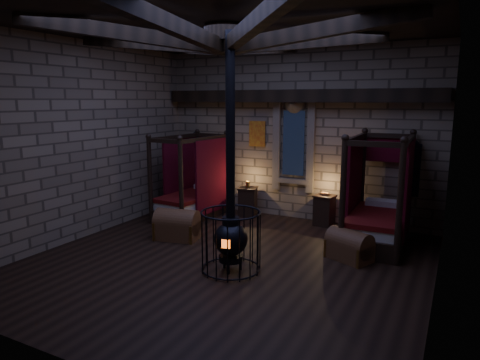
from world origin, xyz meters
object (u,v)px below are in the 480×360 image
at_px(bed_left, 193,197).
at_px(trunk_right, 349,246).
at_px(trunk_left, 177,226).
at_px(stove, 231,236).
at_px(bed_right, 378,218).

distance_m(bed_left, trunk_right, 4.44).
distance_m(trunk_left, stove, 2.15).
bearing_deg(bed_right, stove, -128.16).
distance_m(bed_left, trunk_left, 1.80).
relative_size(bed_right, stove, 0.55).
bearing_deg(trunk_left, bed_left, 101.45).
height_order(bed_left, trunk_right, bed_left).
bearing_deg(stove, trunk_right, 29.14).
bearing_deg(trunk_left, stove, -39.60).
bearing_deg(stove, bed_left, 122.39).
xyz_separation_m(bed_right, stove, (-2.01, -2.69, 0.09)).
distance_m(bed_right, trunk_left, 4.23).
bearing_deg(bed_right, trunk_right, -104.80).
relative_size(bed_left, trunk_left, 2.07).
xyz_separation_m(trunk_right, stove, (-1.72, -1.48, 0.38)).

